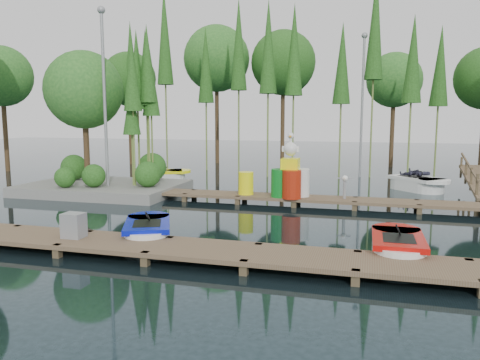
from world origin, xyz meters
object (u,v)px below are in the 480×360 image
(island, at_px, (98,115))
(utility_cabinet, at_px, (74,225))
(boat_blue, at_px, (148,232))
(boat_yellow_far, at_px, (162,176))
(yellow_barrel, at_px, (246,183))
(boat_red, at_px, (398,248))
(drum_cluster, at_px, (291,178))

(island, bearing_deg, utility_cabinet, -61.95)
(boat_blue, bearing_deg, boat_yellow_far, 88.92)
(boat_blue, distance_m, yellow_barrel, 5.92)
(boat_blue, xyz_separation_m, yellow_barrel, (1.02, 5.81, 0.48))
(utility_cabinet, bearing_deg, yellow_barrel, 71.70)
(boat_blue, height_order, boat_red, boat_red)
(island, xyz_separation_m, boat_yellow_far, (1.15, 3.45, -2.91))
(utility_cabinet, relative_size, drum_cluster, 0.26)
(boat_blue, relative_size, drum_cluster, 1.17)
(island, distance_m, boat_yellow_far, 4.66)
(boat_blue, xyz_separation_m, drum_cluster, (2.68, 5.65, 0.73))
(island, bearing_deg, yellow_barrel, -6.97)
(boat_yellow_far, bearing_deg, utility_cabinet, -78.03)
(boat_yellow_far, bearing_deg, boat_blue, -69.83)
(island, xyz_separation_m, utility_cabinet, (4.15, -7.79, -2.59))
(yellow_barrel, bearing_deg, island, 173.03)
(boat_blue, height_order, boat_yellow_far, boat_yellow_far)
(boat_red, relative_size, yellow_barrel, 2.96)
(boat_blue, bearing_deg, yellow_barrel, 55.85)
(island, xyz_separation_m, boat_red, (11.44, -6.41, -2.95))
(boat_yellow_far, bearing_deg, drum_cluster, -35.21)
(boat_yellow_far, xyz_separation_m, drum_cluster, (6.98, -4.40, 0.69))
(island, bearing_deg, boat_yellow_far, 71.59)
(yellow_barrel, relative_size, drum_cluster, 0.36)
(boat_yellow_far, distance_m, drum_cluster, 8.28)
(boat_red, bearing_deg, island, 150.24)
(boat_red, distance_m, utility_cabinet, 7.43)
(boat_blue, distance_m, boat_yellow_far, 10.94)
(boat_blue, bearing_deg, utility_cabinet, -161.83)
(boat_red, xyz_separation_m, utility_cabinet, (-7.29, -1.38, 0.35))
(boat_red, bearing_deg, yellow_barrel, 131.01)
(drum_cluster, bearing_deg, island, 173.33)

